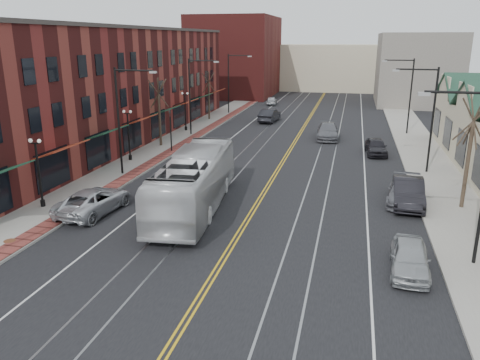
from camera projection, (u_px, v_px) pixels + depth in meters
The scene contains 31 objects.
ground at pixel (198, 301), 18.82m from camera, with size 160.00×160.00×0.00m, color black.
sidewalk_left at pixel (139, 161), 40.10m from camera, with size 4.00×120.00×0.15m, color gray.
sidewalk_right at pixel (437, 180), 34.70m from camera, with size 4.00×120.00×0.15m, color gray.
building_left at pixel (102, 87), 46.61m from camera, with size 10.00×50.00×11.00m, color maroon.
backdrop_left at pixel (236, 57), 85.50m from camera, with size 14.00×18.00×14.00m, color maroon.
backdrop_mid at pixel (328, 67), 96.59m from camera, with size 22.00×14.00×9.00m, color beige.
backdrop_right at pixel (417, 69), 74.32m from camera, with size 12.00×16.00×11.00m, color slate.
streetlight_l_1 at pixel (123, 110), 34.73m from camera, with size 3.33×0.25×8.00m.
streetlight_l_2 at pixel (194, 89), 49.61m from camera, with size 3.33×0.25×8.00m.
streetlight_l_3 at pixel (232, 77), 64.50m from camera, with size 3.33×0.25×8.00m.
streetlight_r_0 at pixel (478, 161), 20.46m from camera, with size 3.33×0.25×8.00m.
streetlight_r_1 at pixel (427, 109), 35.34m from camera, with size 3.33×0.25×8.00m.
streetlight_r_2 at pixel (407, 88), 50.23m from camera, with size 3.33×0.25×8.00m.
lamppost_l_1 at pixel (39, 175), 28.50m from camera, with size 0.84×0.28×4.27m.
lamppost_l_2 at pixel (129, 136), 39.66m from camera, with size 0.84×0.28×4.27m.
lamppost_l_3 at pixel (185, 112), 52.68m from camera, with size 0.84×0.28×4.27m.
tree_left_near at pixel (159, 111), 44.79m from camera, with size 1.78×1.37×6.48m.
tree_left_far at pixel (209, 95), 59.75m from camera, with size 1.66×1.28×6.02m.
tree_right_mid at pixel (469, 150), 27.94m from camera, with size 1.90×1.46×6.93m.
manhole_mid at pixel (10, 241), 24.08m from camera, with size 0.60×0.60×0.02m, color #592D19.
manhole_far at pixel (66, 208), 28.73m from camera, with size 0.60×0.60×0.02m, color #592D19.
traffic_signal at pixel (171, 127), 42.84m from camera, with size 0.18×0.15×3.80m.
transit_bus at pixel (194, 182), 28.60m from camera, with size 2.95×12.63×3.52m, color silver.
parked_suv at pixel (94, 201), 28.23m from camera, with size 2.52×5.47×1.52m, color silver.
parked_car_a at pixel (410, 258), 21.00m from camera, with size 1.68×4.17×1.42m, color #A6A9AD.
parked_car_b at pixel (408, 192), 29.50m from camera, with size 1.80×5.16×1.70m, color black.
parked_car_c at pixel (405, 192), 30.00m from camera, with size 2.04×5.02×1.46m, color slate.
parked_car_d at pixel (376, 147), 42.46m from camera, with size 1.76×4.38×1.49m, color black.
distant_car_left at pixel (270, 115), 59.18m from camera, with size 1.75×5.02×1.65m, color black.
distant_car_right at pixel (328, 131), 49.16m from camera, with size 2.24×5.51×1.60m, color slate.
distant_car_far at pixel (272, 101), 74.57m from camera, with size 1.58×3.94×1.34m, color #B8BBC0.
Camera 1 is at (5.55, -15.73, 10.14)m, focal length 35.00 mm.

